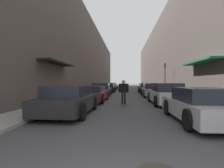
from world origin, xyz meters
TOP-DOWN VIEW (x-y plane):
  - ground at (0.00, 24.67)m, footprint 135.66×135.66m
  - curb_strip_left at (-4.60, 30.83)m, footprint 1.80×61.67m
  - curb_strip_right at (4.60, 30.83)m, footprint 1.80×61.67m
  - building_row_left at (-7.50, 30.83)m, footprint 4.90×61.67m
  - building_row_right at (7.50, 30.83)m, footprint 4.90×61.67m
  - parked_car_left_0 at (-2.74, 6.15)m, footprint 2.07×4.33m
  - parked_car_left_1 at (-2.57, 11.35)m, footprint 1.98×4.79m
  - parked_car_left_2 at (-2.75, 17.35)m, footprint 2.07×4.50m
  - parked_car_left_3 at (-2.61, 22.96)m, footprint 2.03×3.99m
  - parked_car_left_4 at (-2.67, 27.83)m, footprint 2.06×4.11m
  - parked_car_left_5 at (-2.70, 33.41)m, footprint 2.05×4.40m
  - parked_car_right_0 at (2.67, 4.94)m, footprint 1.95×4.29m
  - parked_car_right_1 at (2.59, 10.18)m, footprint 1.94×4.63m
  - parked_car_right_2 at (2.56, 16.36)m, footprint 1.90×4.74m
  - parked_car_right_3 at (2.66, 22.31)m, footprint 1.91×4.33m
  - skateboarder at (-0.23, 9.25)m, footprint 0.63×0.78m
  - traffic_light at (4.51, 19.00)m, footprint 0.16×0.22m

SIDE VIEW (x-z plane):
  - ground at x=0.00m, z-range 0.00..0.00m
  - curb_strip_left at x=-4.60m, z-range 0.00..0.12m
  - curb_strip_right at x=4.60m, z-range 0.00..0.12m
  - parked_car_left_1 at x=-2.57m, z-range 0.00..1.18m
  - parked_car_left_5 at x=-2.70m, z-range -0.02..1.27m
  - parked_car_right_0 at x=2.67m, z-range -0.02..1.28m
  - parked_car_right_3 at x=2.66m, z-range -0.02..1.29m
  - parked_car_left_4 at x=-2.67m, z-range -0.03..1.30m
  - parked_car_right_2 at x=2.56m, z-range -0.02..1.30m
  - parked_car_left_0 at x=-2.74m, z-range -0.02..1.32m
  - parked_car_left_3 at x=-2.61m, z-range -0.02..1.32m
  - parked_car_left_2 at x=-2.75m, z-range -0.03..1.33m
  - parked_car_right_1 at x=2.59m, z-range -0.03..1.39m
  - skateboarder at x=-0.23m, z-range 0.19..1.83m
  - traffic_light at x=4.51m, z-range 0.53..4.08m
  - building_row_left at x=-7.50m, z-range 0.00..11.70m
  - building_row_right at x=7.50m, z-range 0.00..12.19m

